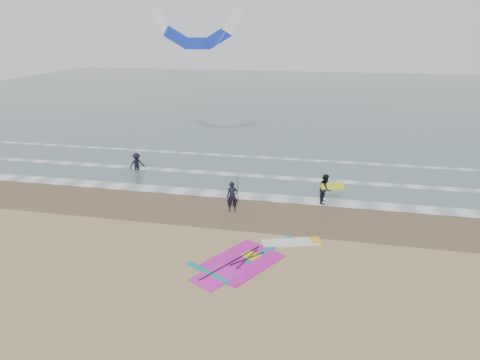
% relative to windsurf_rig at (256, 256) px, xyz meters
% --- Properties ---
extents(ground, '(120.00, 120.00, 0.00)m').
position_rel_windsurf_rig_xyz_m(ground, '(0.14, -1.12, -0.04)').
color(ground, tan).
rests_on(ground, ground).
extents(sea_water, '(120.00, 80.00, 0.02)m').
position_rel_windsurf_rig_xyz_m(sea_water, '(0.14, 46.88, -0.03)').
color(sea_water, '#47605E').
rests_on(sea_water, ground).
extents(wet_sand_band, '(120.00, 5.00, 0.01)m').
position_rel_windsurf_rig_xyz_m(wet_sand_band, '(0.14, 4.88, -0.03)').
color(wet_sand_band, brown).
rests_on(wet_sand_band, ground).
extents(foam_waterline, '(120.00, 9.15, 0.02)m').
position_rel_windsurf_rig_xyz_m(foam_waterline, '(0.14, 9.32, -0.01)').
color(foam_waterline, white).
rests_on(foam_waterline, ground).
extents(windsurf_rig, '(5.75, 5.44, 0.14)m').
position_rel_windsurf_rig_xyz_m(windsurf_rig, '(0.00, 0.00, 0.00)').
color(windsurf_rig, white).
rests_on(windsurf_rig, ground).
extents(person_standing, '(0.72, 0.57, 1.72)m').
position_rel_windsurf_rig_xyz_m(person_standing, '(-2.18, 4.76, 0.82)').
color(person_standing, black).
rests_on(person_standing, ground).
extents(person_walking, '(0.79, 0.95, 1.77)m').
position_rel_windsurf_rig_xyz_m(person_walking, '(2.85, 7.03, 0.85)').
color(person_walking, black).
rests_on(person_walking, ground).
extents(person_wading, '(1.21, 1.18, 1.66)m').
position_rel_windsurf_rig_xyz_m(person_wading, '(-10.45, 10.36, 0.79)').
color(person_wading, black).
rests_on(person_wading, ground).
extents(held_pole, '(0.17, 0.86, 1.82)m').
position_rel_windsurf_rig_xyz_m(held_pole, '(-1.88, 4.76, 1.22)').
color(held_pole, black).
rests_on(held_pole, ground).
extents(carried_kiteboard, '(1.30, 0.51, 0.39)m').
position_rel_windsurf_rig_xyz_m(carried_kiteboard, '(3.25, 6.93, 1.08)').
color(carried_kiteboard, yellow).
rests_on(carried_kiteboard, ground).
extents(surf_kite, '(7.14, 4.75, 10.11)m').
position_rel_windsurf_rig_xyz_m(surf_kite, '(-7.11, 14.98, 9.33)').
color(surf_kite, white).
rests_on(surf_kite, ground).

